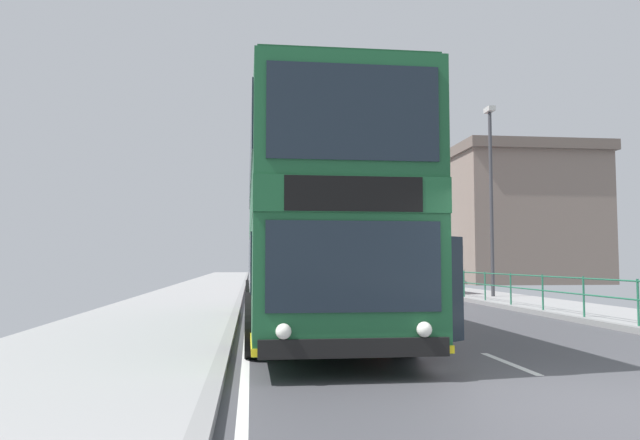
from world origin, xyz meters
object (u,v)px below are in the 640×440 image
Objects in this scene: background_building_00 at (492,220)px; double_decker_bus_main at (311,226)px; street_lamp_far_side at (491,186)px; bare_tree_far_00 at (409,231)px; background_bus_far_lane at (384,259)px.

double_decker_bus_main is at bearing -118.20° from background_building_00.
street_lamp_far_side reaches higher than double_decker_bus_main.
bare_tree_far_00 is at bearing 87.38° from street_lamp_far_side.
street_lamp_far_side is (8.31, 10.29, 2.28)m from double_decker_bus_main.
background_bus_far_lane is 0.57× the size of background_building_00.
street_lamp_far_side is 1.07× the size of bare_tree_far_00.
background_building_00 reaches higher than background_bus_far_lane.
bare_tree_far_00 is at bearing -140.54° from background_building_00.
double_decker_bus_main reaches higher than background_bus_far_lane.
background_bus_far_lane is 9.86m from bare_tree_far_00.
bare_tree_far_00 is (0.71, 15.49, -1.06)m from street_lamp_far_side.
background_building_00 is at bearing 52.55° from background_bus_far_lane.
background_bus_far_lane is 1.41× the size of street_lamp_far_side.
background_building_00 is (12.29, 16.04, 3.16)m from background_bus_far_lane.
background_building_00 is (17.63, 32.87, 2.49)m from double_decker_bus_main.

